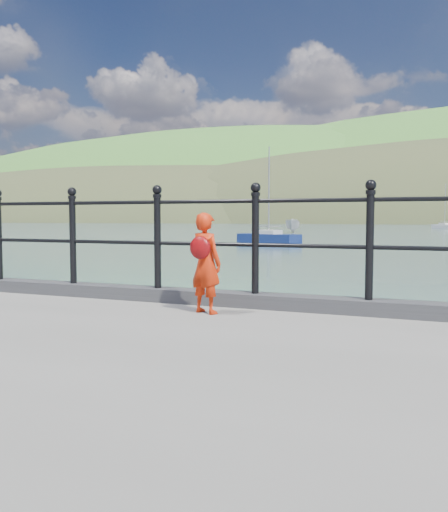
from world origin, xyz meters
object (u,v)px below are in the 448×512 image
at_px(sailboat_deep, 444,226).
at_px(launch_white, 293,226).
at_px(child, 205,262).
at_px(sailboat_port, 269,239).
at_px(railing, 205,231).

bearing_deg(sailboat_deep, launch_white, -60.76).
bearing_deg(sailboat_deep, child, -35.85).
bearing_deg(sailboat_port, railing, -52.75).
bearing_deg(launch_white, child, -85.74).
xyz_separation_m(railing, sailboat_port, (-10.11, 34.39, -1.48)).
xyz_separation_m(child, sailboat_port, (-10.36, 34.94, -1.18)).
height_order(railing, sailboat_deep, sailboat_deep).
xyz_separation_m(child, sailboat_deep, (2.09, 100.38, -1.18)).
relative_size(railing, launch_white, 3.88).
distance_m(railing, launch_white, 64.77).
distance_m(child, launch_white, 65.36).
relative_size(railing, child, 17.76).
relative_size(sailboat_deep, sailboat_port, 1.08).
relative_size(launch_white, sailboat_port, 0.62).
bearing_deg(sailboat_port, launch_white, 122.20).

